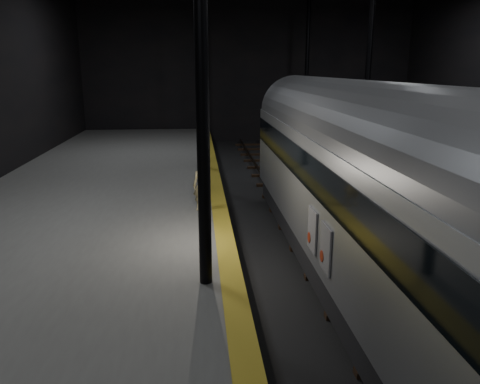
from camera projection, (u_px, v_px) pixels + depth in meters
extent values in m
plane|color=black|center=(328.00, 249.00, 14.26)|extent=(44.00, 44.00, 0.00)
cube|color=#545452|center=(75.00, 242.00, 13.47)|extent=(9.00, 43.80, 1.00)
cube|color=olive|center=(222.00, 221.00, 13.72)|extent=(0.50, 43.80, 0.01)
cube|color=#3F3328|center=(305.00, 245.00, 14.16)|extent=(0.08, 43.00, 0.14)
cube|color=#3F3328|center=(352.00, 243.00, 14.28)|extent=(0.08, 43.00, 0.14)
cube|color=black|center=(329.00, 247.00, 14.25)|extent=(2.40, 42.00, 0.12)
cylinder|color=black|center=(201.00, 31.00, 8.54)|extent=(0.26, 0.26, 10.00)
cylinder|color=black|center=(198.00, 53.00, 20.09)|extent=(0.26, 0.26, 10.00)
cylinder|color=black|center=(369.00, 53.00, 20.76)|extent=(0.26, 0.26, 10.00)
cylinder|color=black|center=(197.00, 58.00, 31.64)|extent=(0.26, 0.26, 10.00)
cylinder|color=black|center=(307.00, 59.00, 32.32)|extent=(0.26, 0.26, 10.00)
cube|color=#A8ABB0|center=(376.00, 207.00, 10.33)|extent=(2.69, 18.58, 2.79)
cube|color=black|center=(371.00, 280.00, 10.77)|extent=(2.46, 18.21, 0.79)
cube|color=black|center=(379.00, 179.00, 10.16)|extent=(2.75, 18.30, 0.84)
cylinder|color=slate|center=(381.00, 145.00, 9.97)|extent=(2.64, 18.40, 2.64)
cube|color=black|center=(306.00, 211.00, 17.12)|extent=(1.67, 2.04, 0.33)
cube|color=silver|center=(326.00, 249.00, 9.45)|extent=(0.04, 0.70, 0.98)
cube|color=silver|center=(312.00, 230.00, 10.53)|extent=(0.04, 0.70, 0.98)
cylinder|color=#9F2B13|center=(322.00, 256.00, 9.67)|extent=(0.03, 0.24, 0.24)
cylinder|color=#9F2B13|center=(309.00, 237.00, 10.74)|extent=(0.03, 0.24, 0.24)
imported|color=tan|center=(202.00, 186.00, 14.62)|extent=(0.62, 0.46, 1.57)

